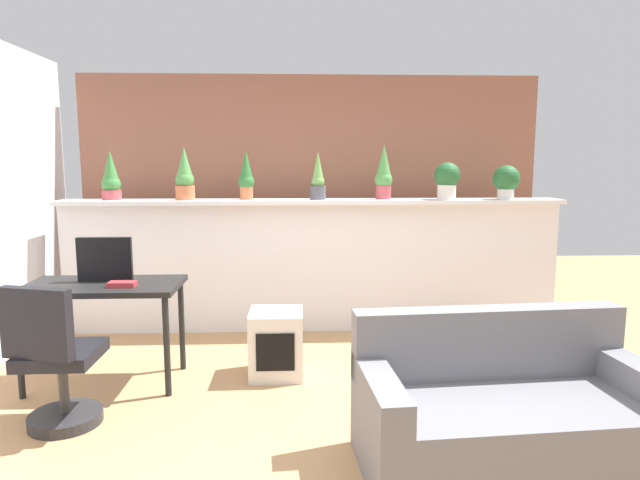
{
  "coord_description": "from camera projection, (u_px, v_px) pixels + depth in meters",
  "views": [
    {
      "loc": [
        -0.15,
        -3.19,
        1.62
      ],
      "look_at": [
        0.03,
        1.14,
        1.0
      ],
      "focal_mm": 30.8,
      "sensor_mm": 36.0,
      "label": 1
    }
  ],
  "objects": [
    {
      "name": "potted_plant_6",
      "position": [
        506.0,
        181.0,
        5.18
      ],
      "size": [
        0.25,
        0.25,
        0.32
      ],
      "color": "silver",
      "rests_on": "plant_shelf"
    },
    {
      "name": "tv_monitor",
      "position": [
        105.0,
        259.0,
        4.01
      ],
      "size": [
        0.39,
        0.04,
        0.33
      ],
      "primitive_type": "cube",
      "color": "black",
      "rests_on": "desk"
    },
    {
      "name": "plant_shelf",
      "position": [
        313.0,
        202.0,
        5.15
      ],
      "size": [
        4.71,
        0.35,
        0.04
      ],
      "primitive_type": "cube",
      "color": "silver",
      "rests_on": "divider_wall"
    },
    {
      "name": "potted_plant_4",
      "position": [
        384.0,
        173.0,
        5.18
      ],
      "size": [
        0.17,
        0.17,
        0.52
      ],
      "color": "#B7474C",
      "rests_on": "plant_shelf"
    },
    {
      "name": "office_chair",
      "position": [
        56.0,
        367.0,
        3.31
      ],
      "size": [
        0.49,
        0.49,
        0.91
      ],
      "color": "#262628",
      "rests_on": "ground"
    },
    {
      "name": "desk",
      "position": [
        103.0,
        295.0,
        3.97
      ],
      "size": [
        1.1,
        0.6,
        0.75
      ],
      "color": "black",
      "rests_on": "ground"
    },
    {
      "name": "divider_wall",
      "position": [
        313.0,
        267.0,
        5.28
      ],
      "size": [
        4.71,
        0.16,
        1.23
      ],
      "primitive_type": "cube",
      "color": "silver",
      "rests_on": "ground"
    },
    {
      "name": "potted_plant_5",
      "position": [
        447.0,
        179.0,
        5.14
      ],
      "size": [
        0.24,
        0.24,
        0.35
      ],
      "color": "silver",
      "rests_on": "plant_shelf"
    },
    {
      "name": "potted_plant_2",
      "position": [
        246.0,
        176.0,
        5.13
      ],
      "size": [
        0.15,
        0.15,
        0.46
      ],
      "color": "#C66B42",
      "rests_on": "plant_shelf"
    },
    {
      "name": "potted_plant_0",
      "position": [
        111.0,
        178.0,
        5.08
      ],
      "size": [
        0.17,
        0.17,
        0.46
      ],
      "color": "#B7474C",
      "rests_on": "plant_shelf"
    },
    {
      "name": "side_cube_shelf",
      "position": [
        276.0,
        343.0,
        4.17
      ],
      "size": [
        0.4,
        0.41,
        0.5
      ],
      "color": "silver",
      "rests_on": "ground"
    },
    {
      "name": "brick_wall_behind",
      "position": [
        311.0,
        197.0,
        5.79
      ],
      "size": [
        4.71,
        0.1,
        2.5
      ],
      "primitive_type": "cube",
      "color": "#935B47",
      "rests_on": "ground"
    },
    {
      "name": "potted_plant_3",
      "position": [
        318.0,
        179.0,
        5.13
      ],
      "size": [
        0.15,
        0.15,
        0.46
      ],
      "color": "#4C4C51",
      "rests_on": "plant_shelf"
    },
    {
      "name": "ground_plane",
      "position": [
        323.0,
        426.0,
        3.39
      ],
      "size": [
        12.0,
        12.0,
        0.0
      ],
      "primitive_type": "plane",
      "color": "tan"
    },
    {
      "name": "potted_plant_1",
      "position": [
        185.0,
        177.0,
        5.08
      ],
      "size": [
        0.18,
        0.18,
        0.49
      ],
      "color": "#C66B42",
      "rests_on": "plant_shelf"
    },
    {
      "name": "couch",
      "position": [
        505.0,
        414.0,
        2.93
      ],
      "size": [
        1.61,
        0.87,
        0.8
      ],
      "color": "slate",
      "rests_on": "ground"
    },
    {
      "name": "book_on_desk",
      "position": [
        122.0,
        284.0,
        3.85
      ],
      "size": [
        0.19,
        0.1,
        0.04
      ],
      "primitive_type": "cube",
      "color": "#B22D33",
      "rests_on": "desk"
    }
  ]
}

